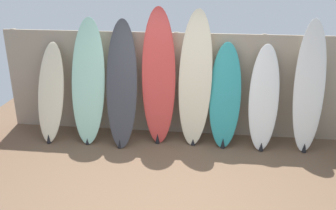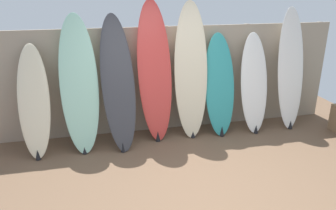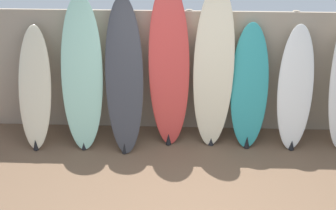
{
  "view_description": "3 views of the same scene",
  "coord_description": "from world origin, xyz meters",
  "px_view_note": "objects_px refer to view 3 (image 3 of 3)",
  "views": [
    {
      "loc": [
        0.59,
        -4.18,
        2.91
      ],
      "look_at": [
        0.01,
        0.71,
        1.01
      ],
      "focal_mm": 40.0,
      "sensor_mm": 36.0,
      "label": 1
    },
    {
      "loc": [
        -1.17,
        -3.31,
        2.44
      ],
      "look_at": [
        -0.26,
        0.71,
        0.92
      ],
      "focal_mm": 35.0,
      "sensor_mm": 36.0,
      "label": 2
    },
    {
      "loc": [
        -0.05,
        -4.15,
        3.6
      ],
      "look_at": [
        -0.24,
        0.71,
        1.04
      ],
      "focal_mm": 50.0,
      "sensor_mm": 36.0,
      "label": 3
    }
  ],
  "objects_px": {
    "surfboard_seafoam_1": "(82,75)",
    "surfboard_charcoal_2": "(124,77)",
    "surfboard_white_6": "(295,89)",
    "surfboard_cream_0": "(35,89)",
    "surfboard_cream_4": "(214,68)",
    "surfboard_red_3": "(169,67)",
    "surfboard_teal_5": "(249,88)"
  },
  "relations": [
    {
      "from": "surfboard_red_3",
      "to": "surfboard_teal_5",
      "type": "relative_size",
      "value": 1.32
    },
    {
      "from": "surfboard_charcoal_2",
      "to": "surfboard_white_6",
      "type": "xyz_separation_m",
      "value": [
        2.32,
        0.08,
        -0.17
      ]
    },
    {
      "from": "surfboard_charcoal_2",
      "to": "surfboard_red_3",
      "type": "distance_m",
      "value": 0.62
    },
    {
      "from": "surfboard_cream_0",
      "to": "surfboard_red_3",
      "type": "xyz_separation_m",
      "value": [
        1.84,
        0.12,
        0.3
      ]
    },
    {
      "from": "surfboard_teal_5",
      "to": "surfboard_cream_4",
      "type": "bearing_deg",
      "value": 175.07
    },
    {
      "from": "surfboard_red_3",
      "to": "surfboard_cream_4",
      "type": "height_order",
      "value": "surfboard_red_3"
    },
    {
      "from": "surfboard_cream_0",
      "to": "surfboard_white_6",
      "type": "height_order",
      "value": "surfboard_white_6"
    },
    {
      "from": "surfboard_teal_5",
      "to": "surfboard_white_6",
      "type": "xyz_separation_m",
      "value": [
        0.62,
        -0.02,
        -0.0
      ]
    },
    {
      "from": "surfboard_seafoam_1",
      "to": "surfboard_charcoal_2",
      "type": "bearing_deg",
      "value": -2.85
    },
    {
      "from": "surfboard_charcoal_2",
      "to": "surfboard_red_3",
      "type": "bearing_deg",
      "value": 12.29
    },
    {
      "from": "surfboard_teal_5",
      "to": "surfboard_cream_0",
      "type": "bearing_deg",
      "value": -178.34
    },
    {
      "from": "surfboard_cream_0",
      "to": "surfboard_red_3",
      "type": "distance_m",
      "value": 1.87
    },
    {
      "from": "surfboard_red_3",
      "to": "surfboard_cream_4",
      "type": "bearing_deg",
      "value": 0.83
    },
    {
      "from": "surfboard_red_3",
      "to": "surfboard_white_6",
      "type": "distance_m",
      "value": 1.74
    },
    {
      "from": "surfboard_cream_0",
      "to": "surfboard_red_3",
      "type": "relative_size",
      "value": 0.73
    },
    {
      "from": "surfboard_seafoam_1",
      "to": "surfboard_cream_0",
      "type": "bearing_deg",
      "value": -178.44
    },
    {
      "from": "surfboard_seafoam_1",
      "to": "surfboard_cream_4",
      "type": "height_order",
      "value": "surfboard_cream_4"
    },
    {
      "from": "surfboard_teal_5",
      "to": "surfboard_red_3",
      "type": "bearing_deg",
      "value": 178.22
    },
    {
      "from": "surfboard_teal_5",
      "to": "surfboard_seafoam_1",
      "type": "bearing_deg",
      "value": -178.31
    },
    {
      "from": "surfboard_charcoal_2",
      "to": "surfboard_white_6",
      "type": "relative_size",
      "value": 1.21
    },
    {
      "from": "surfboard_teal_5",
      "to": "surfboard_white_6",
      "type": "bearing_deg",
      "value": -1.7
    },
    {
      "from": "surfboard_seafoam_1",
      "to": "surfboard_cream_4",
      "type": "distance_m",
      "value": 1.78
    },
    {
      "from": "surfboard_cream_0",
      "to": "surfboard_seafoam_1",
      "type": "height_order",
      "value": "surfboard_seafoam_1"
    },
    {
      "from": "surfboard_charcoal_2",
      "to": "surfboard_cream_4",
      "type": "distance_m",
      "value": 1.21
    },
    {
      "from": "surfboard_teal_5",
      "to": "surfboard_white_6",
      "type": "height_order",
      "value": "surfboard_teal_5"
    },
    {
      "from": "surfboard_charcoal_2",
      "to": "surfboard_seafoam_1",
      "type": "bearing_deg",
      "value": 177.15
    },
    {
      "from": "surfboard_red_3",
      "to": "surfboard_charcoal_2",
      "type": "bearing_deg",
      "value": -167.71
    },
    {
      "from": "surfboard_seafoam_1",
      "to": "surfboard_red_3",
      "type": "bearing_deg",
      "value": 4.94
    },
    {
      "from": "surfboard_seafoam_1",
      "to": "surfboard_teal_5",
      "type": "distance_m",
      "value": 2.29
    },
    {
      "from": "surfboard_charcoal_2",
      "to": "surfboard_cream_4",
      "type": "bearing_deg",
      "value": 6.6
    },
    {
      "from": "surfboard_white_6",
      "to": "surfboard_charcoal_2",
      "type": "bearing_deg",
      "value": -178.08
    },
    {
      "from": "surfboard_red_3",
      "to": "surfboard_cream_4",
      "type": "xyz_separation_m",
      "value": [
        0.6,
        0.01,
        -0.02
      ]
    }
  ]
}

